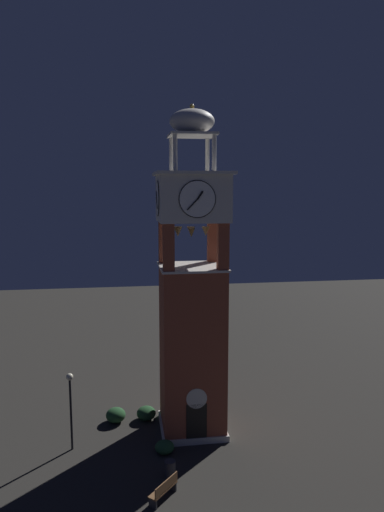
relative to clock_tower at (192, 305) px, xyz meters
name	(u,v)px	position (x,y,z in m)	size (l,w,h in m)	color
ground	(192,428)	(0.00, 0.00, -7.17)	(80.00, 80.00, 0.00)	#2A2925
clock_tower	(192,305)	(0.00, 0.00, 0.00)	(3.94, 3.94, 17.74)	brown
park_bench	(164,489)	(-2.09, -5.92, -6.68)	(1.39, 1.49, 0.95)	brown
lamp_post	(70,397)	(-6.48, -1.22, -4.33)	(0.36, 0.36, 4.13)	black
trash_bin	(170,469)	(-1.67, -4.33, -6.77)	(0.52, 0.52, 0.80)	#2D2D33
shrub_near_entry	(165,447)	(-1.75, -2.27, -6.84)	(0.98, 0.98, 0.64)	#234C28
shrub_left_of_tower	(146,413)	(-2.51, 1.42, -6.77)	(1.12, 1.12, 0.79)	#234C28
shrub_behind_bench	(116,415)	(-4.27, 1.40, -6.75)	(1.13, 1.13, 0.83)	#234C28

